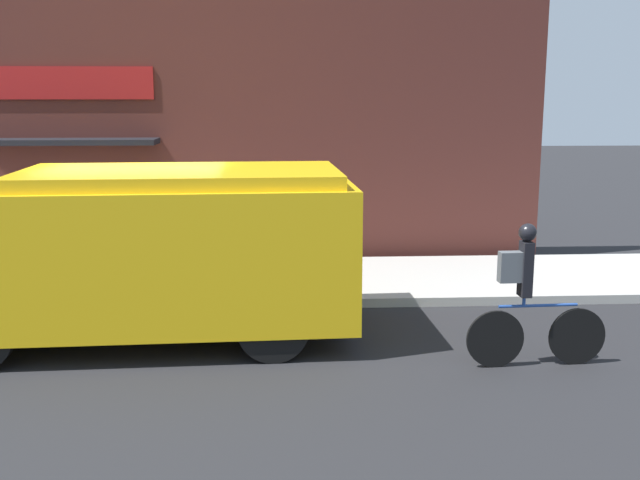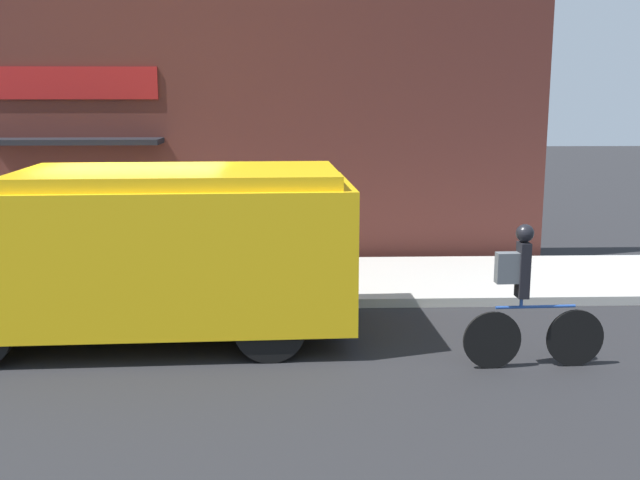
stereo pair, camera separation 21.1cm
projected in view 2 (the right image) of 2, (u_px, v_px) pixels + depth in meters
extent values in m
plane|color=#232326|center=(143.00, 310.00, 11.24)|extent=(70.00, 70.00, 0.00)
cube|color=#ADAAA3|center=(160.00, 282.00, 12.67)|extent=(28.00, 2.96, 0.14)
cube|color=#4C231E|center=(171.00, 119.00, 13.97)|extent=(14.22, 0.18, 5.47)
cube|color=maroon|center=(74.00, 83.00, 13.67)|extent=(3.05, 0.05, 0.59)
cube|color=black|center=(72.00, 141.00, 13.54)|extent=(3.20, 0.72, 0.10)
cube|color=yellow|center=(182.00, 250.00, 9.81)|extent=(4.48, 2.47, 1.77)
cube|color=yellow|center=(179.00, 176.00, 9.62)|extent=(4.12, 2.27, 0.17)
cube|color=red|center=(109.00, 226.00, 11.07)|extent=(0.04, 0.44, 0.44)
cylinder|color=black|center=(28.00, 289.00, 10.75)|extent=(0.89, 0.29, 0.88)
cylinder|color=black|center=(269.00, 285.00, 11.00)|extent=(0.89, 0.29, 0.88)
cylinder|color=black|center=(270.00, 325.00, 9.06)|extent=(0.89, 0.29, 0.88)
cylinder|color=black|center=(575.00, 338.00, 8.89)|extent=(0.70, 0.07, 0.69)
cylinder|color=black|center=(492.00, 340.00, 8.81)|extent=(0.70, 0.07, 0.69)
cylinder|color=#234793|center=(536.00, 307.00, 8.77)|extent=(0.96, 0.08, 0.04)
cylinder|color=#234793|center=(521.00, 302.00, 8.75)|extent=(0.04, 0.04, 0.12)
cube|color=black|center=(523.00, 270.00, 8.67)|extent=(0.13, 0.20, 0.65)
sphere|color=black|center=(525.00, 233.00, 8.59)|extent=(0.21, 0.21, 0.21)
cube|color=#565B60|center=(507.00, 268.00, 8.65)|extent=(0.27, 0.15, 0.36)
cylinder|color=slate|center=(177.00, 249.00, 12.75)|extent=(0.52, 0.52, 0.91)
cylinder|color=black|center=(175.00, 222.00, 12.66)|extent=(0.53, 0.53, 0.04)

